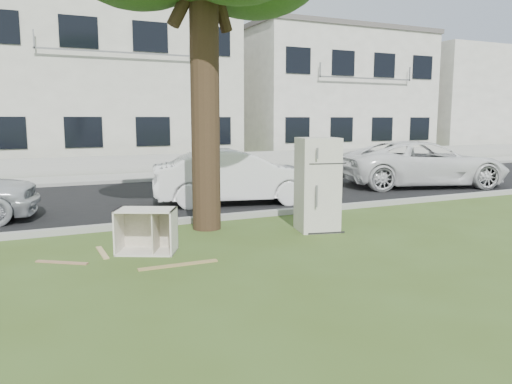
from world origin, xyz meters
name	(u,v)px	position (x,y,z in m)	size (l,w,h in m)	color
ground	(266,248)	(0.00, 0.00, 0.00)	(120.00, 120.00, 0.00)	#3A4D1B
road	(170,197)	(0.00, 6.00, 0.01)	(120.00, 7.00, 0.01)	black
kerb_near	(215,221)	(0.00, 2.45, 0.00)	(120.00, 0.18, 0.12)	gray
kerb_far	(142,182)	(0.00, 9.55, 0.00)	(120.00, 0.18, 0.12)	gray
sidewalk	(133,178)	(0.00, 11.00, 0.01)	(120.00, 2.80, 0.01)	gray
low_wall	(125,164)	(0.00, 12.60, 0.35)	(120.00, 0.15, 0.70)	gray
townhouse_center	(103,84)	(0.00, 17.50, 3.72)	(11.22, 8.16, 7.44)	silver
townhouse_right	(320,96)	(12.00, 17.50, 3.42)	(10.20, 8.16, 6.84)	white
filler_right	(487,103)	(26.00, 18.00, 3.20)	(16.00, 9.00, 6.40)	silver
fridge	(317,185)	(1.46, 0.77, 0.88)	(0.73, 0.68, 1.77)	beige
cabinet	(146,231)	(-1.85, 0.55, 0.35)	(0.90, 0.56, 0.71)	silver
plank_a	(179,265)	(-1.60, -0.38, 0.01)	(1.18, 0.10, 0.02)	olive
plank_b	(62,262)	(-3.13, 0.48, 0.01)	(0.82, 0.08, 0.02)	#986E4F
plank_c	(102,253)	(-2.51, 0.80, 0.01)	(0.78, 0.09, 0.02)	tan
car_center	(236,177)	(1.25, 4.26, 0.68)	(1.44, 4.13, 1.36)	white
car_right	(423,164)	(7.87, 4.79, 0.72)	(2.38, 5.15, 1.43)	white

